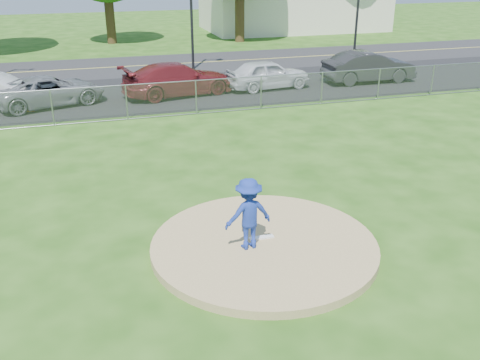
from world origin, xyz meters
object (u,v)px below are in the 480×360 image
object	(u,v)px
parked_car_charcoal	(369,67)
traffic_signal_right	(361,7)
parked_car_darkred	(178,79)
pitcher	(248,214)
commercial_building	(293,5)
parked_car_pearl	(268,74)
parked_car_gray	(50,91)
traffic_cone	(29,104)

from	to	relation	value
parked_car_charcoal	traffic_signal_right	bearing A→B (deg)	-23.17
parked_car_darkred	pitcher	bearing A→B (deg)	163.64
commercial_building	parked_car_pearl	distance (m)	24.62
pitcher	parked_car_pearl	size ratio (longest dim) A/B	0.39
parked_car_gray	parked_car_darkred	xyz separation A→B (m)	(6.06, 0.23, 0.12)
traffic_signal_right	parked_car_gray	world-z (taller)	traffic_signal_right
traffic_cone	parked_car_pearl	distance (m)	11.79
commercial_building	parked_car_darkred	size ratio (longest dim) A/B	2.96
traffic_cone	parked_car_pearl	world-z (taller)	parked_car_pearl
pitcher	parked_car_darkred	world-z (taller)	pitcher
pitcher	parked_car_pearl	world-z (taller)	pitcher
pitcher	parked_car_charcoal	size ratio (longest dim) A/B	0.34
pitcher	parked_car_pearl	bearing A→B (deg)	-116.57
traffic_signal_right	traffic_cone	world-z (taller)	traffic_signal_right
commercial_building	parked_car_darkred	bearing A→B (deg)	-124.10
traffic_cone	pitcher	bearing A→B (deg)	-69.00
pitcher	traffic_cone	world-z (taller)	pitcher
pitcher	traffic_signal_right	bearing A→B (deg)	-129.13
traffic_signal_right	parked_car_gray	size ratio (longest dim) A/B	1.13
parked_car_charcoal	pitcher	bearing A→B (deg)	143.04
traffic_signal_right	parked_car_gray	xyz separation A→B (m)	(-19.43, -6.58, -2.66)
parked_car_gray	parked_car_pearl	world-z (taller)	parked_car_pearl
traffic_cone	parked_car_charcoal	distance (m)	17.62
traffic_signal_right	parked_car_darkred	distance (m)	15.02
pitcher	parked_car_pearl	xyz separation A→B (m)	(6.07, 15.80, -0.30)
parked_car_pearl	parked_car_charcoal	size ratio (longest dim) A/B	0.88
parked_car_gray	parked_car_pearl	bearing A→B (deg)	-106.89
pitcher	commercial_building	bearing A→B (deg)	-118.89
commercial_building	parked_car_gray	xyz separation A→B (m)	(-21.19, -22.58, -1.46)
traffic_signal_right	traffic_cone	bearing A→B (deg)	-160.17
traffic_signal_right	parked_car_charcoal	xyz separation A→B (m)	(-2.75, -6.36, -2.52)
commercial_building	parked_car_pearl	world-z (taller)	commercial_building
pitcher	parked_car_darkred	distance (m)	15.80
parked_car_gray	commercial_building	bearing A→B (deg)	-61.57
parked_car_charcoal	parked_car_gray	bearing A→B (deg)	90.92
traffic_signal_right	parked_car_pearl	size ratio (longest dim) A/B	1.26
pitcher	traffic_cone	xyz separation A→B (m)	(-5.67, 14.76, -0.73)
parked_car_gray	parked_car_darkred	world-z (taller)	parked_car_darkred
traffic_cone	commercial_building	bearing A→B (deg)	46.56
commercial_building	parked_car_charcoal	world-z (taller)	commercial_building
parked_car_pearl	parked_car_charcoal	xyz separation A→B (m)	(5.85, -0.07, 0.08)
parked_car_pearl	parked_car_darkred	bearing A→B (deg)	84.10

